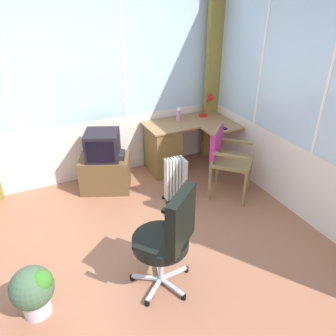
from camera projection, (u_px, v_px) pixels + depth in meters
name	position (u px, v px, depth m)	size (l,w,h in m)	color
ground	(129.00, 275.00, 3.26)	(5.32, 4.99, 0.06)	#986045
north_window_panel	(68.00, 82.00, 4.17)	(4.32, 0.07, 2.79)	silver
east_window_panel	(325.00, 104.00, 3.39)	(0.07, 3.99, 2.79)	silver
curtain_corner	(214.00, 71.00, 4.86)	(0.28, 0.07, 2.69)	olive
desk	(167.00, 147.00, 4.84)	(1.23, 0.83, 0.72)	#967148
desk_lamp	(210.00, 102.00, 4.88)	(0.23, 0.20, 0.36)	red
tv_remote	(223.00, 127.00, 4.58)	(0.04, 0.15, 0.02)	black
spray_bottle	(178.00, 114.00, 4.79)	(0.06, 0.06, 0.22)	pink
wooden_armchair	(224.00, 152.00, 4.22)	(0.68, 0.68, 0.91)	olive
office_chair	(169.00, 235.00, 2.83)	(0.61, 0.61, 1.05)	#B7B7BF
tv_on_stand	(105.00, 164.00, 4.41)	(0.76, 0.66, 0.83)	brown
space_heater	(176.00, 179.00, 4.22)	(0.31, 0.18, 0.60)	silver
potted_plant	(34.00, 289.00, 2.73)	(0.36, 0.36, 0.48)	silver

